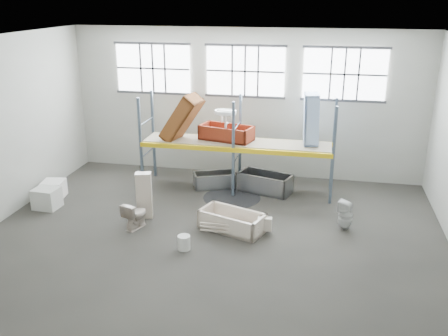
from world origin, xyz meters
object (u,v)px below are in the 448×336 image
(cistern_tall, at_px, (144,195))
(bucket, at_px, (184,242))
(toilet_beige, at_px, (135,215))
(steel_tub_right, at_px, (265,183))
(toilet_white, at_px, (345,215))
(bathtub_beige, at_px, (232,221))
(rust_tub_flat, at_px, (226,133))
(carton_near, at_px, (47,198))
(blue_tub_upright, at_px, (311,119))
(steel_tub_left, at_px, (214,180))

(cistern_tall, bearing_deg, bucket, -59.21)
(toilet_beige, relative_size, steel_tub_right, 0.46)
(toilet_white, relative_size, bucket, 2.26)
(cistern_tall, bearing_deg, bathtub_beige, -20.81)
(toilet_beige, bearing_deg, cistern_tall, -72.51)
(bathtub_beige, bearing_deg, cistern_tall, -166.56)
(rust_tub_flat, xyz_separation_m, bucket, (-0.18, -4.41, -1.64))
(toilet_white, bearing_deg, bathtub_beige, -58.31)
(bucket, xyz_separation_m, carton_near, (-4.68, 1.60, 0.12))
(cistern_tall, height_order, blue_tub_upright, blue_tub_upright)
(bathtub_beige, bearing_deg, steel_tub_left, 131.19)
(toilet_white, height_order, carton_near, toilet_white)
(steel_tub_right, xyz_separation_m, bucket, (-1.49, -4.19, -0.12))
(toilet_white, relative_size, carton_near, 1.17)
(bathtub_beige, distance_m, toilet_white, 3.04)
(toilet_white, bearing_deg, cistern_tall, -66.72)
(steel_tub_left, xyz_separation_m, rust_tub_flat, (0.37, 0.16, 1.58))
(toilet_white, relative_size, steel_tub_left, 0.63)
(bathtub_beige, xyz_separation_m, blue_tub_upright, (1.85, 3.14, 2.14))
(steel_tub_left, bearing_deg, toilet_beige, -113.00)
(toilet_beige, height_order, carton_near, toilet_beige)
(steel_tub_right, distance_m, blue_tub_upright, 2.49)
(rust_tub_flat, distance_m, carton_near, 5.81)
(carton_near, bearing_deg, toilet_beige, -13.10)
(carton_near, bearing_deg, steel_tub_left, 30.56)
(rust_tub_flat, bearing_deg, steel_tub_right, -9.56)
(bathtub_beige, bearing_deg, steel_tub_right, 99.39)
(cistern_tall, relative_size, carton_near, 1.88)
(toilet_beige, bearing_deg, carton_near, 5.31)
(toilet_beige, bearing_deg, toilet_white, -150.86)
(carton_near, bearing_deg, blue_tub_upright, 20.78)
(toilet_white, xyz_separation_m, rust_tub_flat, (-3.76, 2.47, 1.40))
(steel_tub_right, relative_size, blue_tub_upright, 1.06)
(bathtub_beige, xyz_separation_m, toilet_beige, (-2.58, -0.42, 0.13))
(bathtub_beige, bearing_deg, carton_near, -163.24)
(toilet_white, bearing_deg, rust_tub_flat, -103.63)
(rust_tub_flat, bearing_deg, carton_near, -149.94)
(cistern_tall, distance_m, blue_tub_upright, 5.54)
(toilet_beige, bearing_deg, bathtub_beige, -152.35)
(steel_tub_right, distance_m, rust_tub_flat, 2.02)
(steel_tub_left, distance_m, carton_near, 5.21)
(rust_tub_flat, bearing_deg, blue_tub_upright, 0.75)
(cistern_tall, distance_m, toilet_white, 5.56)
(toilet_beige, height_order, steel_tub_right, toilet_beige)
(steel_tub_left, bearing_deg, blue_tub_upright, 3.72)
(cistern_tall, bearing_deg, steel_tub_right, 25.46)
(blue_tub_upright, bearing_deg, rust_tub_flat, -179.25)
(toilet_beige, bearing_deg, rust_tub_flat, -98.58)
(toilet_beige, relative_size, toilet_white, 0.92)
(steel_tub_left, xyz_separation_m, blue_tub_upright, (3.01, 0.20, 2.15))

